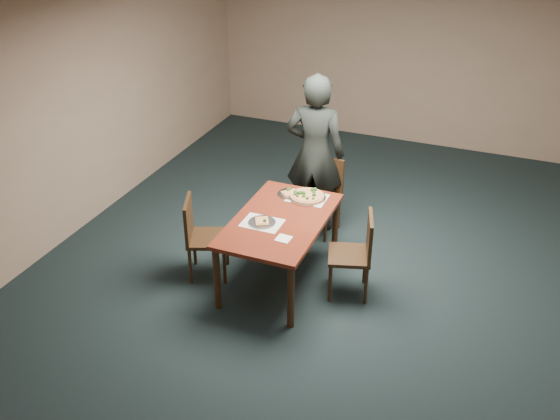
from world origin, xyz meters
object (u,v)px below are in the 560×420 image
at_px(chair_far, 323,191).
at_px(chair_left, 200,233).
at_px(dining_table, 280,226).
at_px(pizza_pan, 307,196).
at_px(chair_right, 357,250).
at_px(slice_plate_far, 290,193).
at_px(diner, 315,154).
at_px(slice_plate_near, 262,222).

height_order(chair_far, chair_left, same).
relative_size(dining_table, pizza_pan, 3.69).
height_order(chair_right, slice_plate_far, chair_right).
xyz_separation_m(chair_left, chair_right, (1.63, 0.30, 0.00)).
height_order(dining_table, chair_left, chair_left).
distance_m(dining_table, chair_left, 0.86).
bearing_deg(slice_plate_far, dining_table, -79.73).
height_order(chair_right, pizza_pan, chair_right).
xyz_separation_m(diner, slice_plate_far, (-0.04, -0.69, -0.20)).
relative_size(chair_left, slice_plate_far, 3.25).
height_order(pizza_pan, slice_plate_far, pizza_pan).
distance_m(slice_plate_near, slice_plate_far, 0.68).
bearing_deg(slice_plate_near, slice_plate_far, 86.95).
xyz_separation_m(pizza_pan, slice_plate_near, (-0.24, -0.67, -0.01)).
bearing_deg(diner, slice_plate_near, 80.39).
distance_m(pizza_pan, slice_plate_far, 0.20).
distance_m(chair_far, pizza_pan, 0.70).
relative_size(chair_far, slice_plate_far, 3.25).
bearing_deg(dining_table, chair_right, 5.30).
bearing_deg(chair_right, diner, -159.88).
bearing_deg(slice_plate_near, dining_table, 48.83).
relative_size(diner, slice_plate_far, 6.84).
distance_m(chair_left, diner, 1.70).
xyz_separation_m(slice_plate_near, slice_plate_far, (0.04, 0.68, -0.00)).
height_order(chair_far, chair_right, same).
xyz_separation_m(pizza_pan, slice_plate_far, (-0.20, 0.01, -0.01)).
xyz_separation_m(chair_far, chair_right, (0.74, -1.10, 0.00)).
bearing_deg(chair_far, dining_table, -84.86).
height_order(chair_left, diner, diner).
bearing_deg(chair_far, slice_plate_near, -90.13).
xyz_separation_m(chair_left, pizza_pan, (0.92, 0.75, 0.26)).
relative_size(diner, slice_plate_near, 6.84).
bearing_deg(pizza_pan, chair_right, -32.34).
relative_size(chair_left, pizza_pan, 2.24).
xyz_separation_m(dining_table, chair_far, (0.07, 1.18, -0.14)).
relative_size(chair_far, slice_plate_near, 3.25).
xyz_separation_m(diner, slice_plate_near, (-0.08, -1.37, -0.19)).
bearing_deg(diner, chair_right, 120.80).
height_order(diner, slice_plate_near, diner).
bearing_deg(pizza_pan, slice_plate_near, -109.29).
xyz_separation_m(chair_far, slice_plate_far, (-0.17, -0.64, 0.25)).
relative_size(chair_right, pizza_pan, 2.24).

